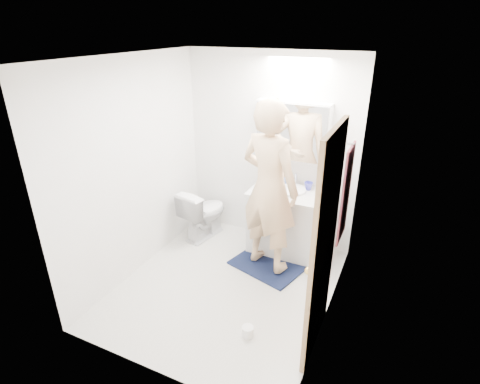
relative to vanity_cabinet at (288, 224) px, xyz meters
The scene contains 23 objects.
floor 1.11m from the vanity_cabinet, 111.19° to the right, with size 2.50×2.50×0.00m, color silver.
ceiling 2.26m from the vanity_cabinet, 111.19° to the right, with size 2.50×2.50×0.00m, color white.
wall_back 0.94m from the vanity_cabinet, 142.71° to the left, with size 2.50×2.50×0.00m, color white.
wall_front 2.39m from the vanity_cabinet, 99.59° to the right, with size 2.50×2.50×0.00m, color white.
wall_left 1.94m from the vanity_cabinet, 146.79° to the right, with size 2.50×2.50×0.00m, color white.
wall_right 1.45m from the vanity_cabinet, 53.05° to the right, with size 2.50×2.50×0.00m, color white.
vanity_cabinet is the anchor object (origin of this frame).
countertop 0.41m from the vanity_cabinet, 90.00° to the right, with size 0.95×0.58×0.04m, color silver.
sink_basin 0.45m from the vanity_cabinet, 90.00° to the left, with size 0.36×0.36×0.03m, color white.
faucet 0.56m from the vanity_cabinet, 90.00° to the left, with size 0.02×0.02×0.16m, color silver.
medicine_cabinet 1.13m from the vanity_cabinet, 109.46° to the left, with size 0.88×0.14×0.70m, color white.
mirror_panel 1.12m from the vanity_cabinet, 118.98° to the left, with size 0.84×0.01×0.66m, color silver.
toilet 1.14m from the vanity_cabinet, behind, with size 0.39×0.68×0.70m, color white.
bath_rug 0.58m from the vanity_cabinet, 103.31° to the right, with size 0.80×0.55×0.02m, color #131E3B.
person 0.78m from the vanity_cabinet, 103.31° to the right, with size 0.71×0.47×1.96m, color #D9B182.
door 1.61m from the vanity_cabinet, 61.78° to the right, with size 0.04×0.80×2.00m, color tan.
door_knob 1.83m from the vanity_cabinet, 67.60° to the right, with size 0.06×0.06×0.06m, color gold.
towel 1.08m from the vanity_cabinet, 30.53° to the right, with size 0.02×0.42×1.00m, color black.
towel_hook 1.47m from the vanity_cabinet, 31.00° to the right, with size 0.02×0.02×0.07m, color silver.
soap_bottle_a 0.64m from the vanity_cabinet, 154.55° to the left, with size 0.08×0.08×0.22m, color #ECE898.
soap_bottle_b 0.57m from the vanity_cabinet, 127.88° to the left, with size 0.08×0.08×0.18m, color #5575B6.
toothbrush_cup 0.54m from the vanity_cabinet, 41.87° to the left, with size 0.10×0.10×0.10m, color #4447CE.
toilet_paper_roll 1.57m from the vanity_cabinet, 85.02° to the right, with size 0.11×0.11×0.10m, color white.
Camera 1 is at (1.56, -2.99, 2.66)m, focal length 28.14 mm.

